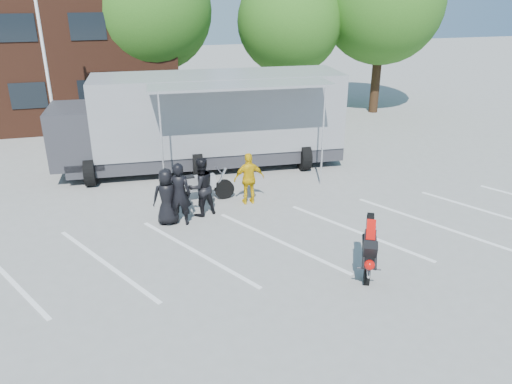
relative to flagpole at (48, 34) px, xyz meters
name	(u,v)px	position (x,y,z in m)	size (l,w,h in m)	color
ground	(284,260)	(6.24, -10.00, -5.05)	(100.00, 100.00, 0.00)	gray
parking_bay_lines	(273,242)	(6.24, -9.00, -5.05)	(18.00, 5.00, 0.01)	white
flagpole	(48,34)	(0.00, 0.00, 0.00)	(1.61, 0.12, 8.00)	white
tree_left	(151,10)	(4.24, 6.00, 0.51)	(6.12, 6.12, 8.64)	#382314
tree_mid	(289,22)	(11.24, 5.00, -0.11)	(5.44, 5.44, 7.68)	#382314
tree_right	(383,2)	(16.24, 4.50, 0.82)	(6.46, 6.46, 9.12)	#382314
transporter_truck	(208,167)	(5.53, -2.26, -5.05)	(11.52, 5.55, 3.67)	gray
parked_motorcycle	(202,202)	(4.75, -5.64, -5.05)	(0.76, 2.29, 1.20)	silver
stunt_bike_rider	(366,271)	(8.11, -11.06, -5.05)	(0.71, 1.51, 1.78)	black
spectator_leather_a	(167,197)	(3.50, -7.00, -4.17)	(0.86, 0.56, 1.76)	black
spectator_leather_b	(179,194)	(3.85, -7.13, -4.07)	(0.72, 0.47, 1.97)	black
spectator_leather_c	(201,187)	(4.59, -6.64, -4.11)	(0.92, 0.72, 1.90)	black
spectator_hivis	(249,179)	(6.26, -6.15, -4.18)	(1.02, 0.43, 1.75)	#EAB80C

